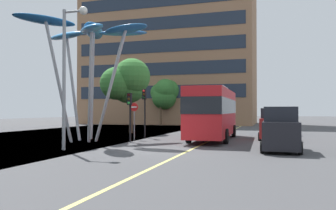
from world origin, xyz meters
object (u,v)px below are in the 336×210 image
object	(u,v)px
red_bus	(213,111)
traffic_light_kerb_far	(144,103)
car_parked_far	(279,123)
no_entry_sign	(134,115)
traffic_light_kerb_near	(130,106)
car_parked_near	(281,130)
street_lamp	(69,59)
leaf_sculpture	(91,40)
car_parked_mid	(273,125)

from	to	relation	value
red_bus	traffic_light_kerb_far	xyz separation A→B (m)	(-5.40, 0.40, 0.64)
red_bus	car_parked_far	xyz separation A→B (m)	(4.56, 7.37, -1.04)
car_parked_far	no_entry_sign	bearing A→B (deg)	-138.61
red_bus	traffic_light_kerb_far	bearing A→B (deg)	175.75
traffic_light_kerb_near	traffic_light_kerb_far	bearing A→B (deg)	96.07
car_parked_near	street_lamp	size ratio (longest dim) A/B	0.51
traffic_light_kerb_far	street_lamp	xyz separation A→B (m)	(-0.82, -9.05, 2.10)
leaf_sculpture	traffic_light_kerb_far	distance (m)	6.25
car_parked_mid	car_parked_far	distance (m)	5.86
traffic_light_kerb_far	no_entry_sign	distance (m)	2.10
street_lamp	no_entry_sign	distance (m)	7.84
car_parked_far	red_bus	bearing A→B (deg)	-121.72
car_parked_mid	car_parked_far	xyz separation A→B (m)	(0.43, 5.85, -0.03)
leaf_sculpture	car_parked_far	bearing A→B (deg)	40.25
red_bus	car_parked_mid	xyz separation A→B (m)	(4.13, 1.53, -1.01)
leaf_sculpture	no_entry_sign	distance (m)	6.13
car_parked_far	street_lamp	distance (m)	19.68
car_parked_near	no_entry_sign	size ratio (longest dim) A/B	1.46
car_parked_far	no_entry_sign	world-z (taller)	no_entry_sign
street_lamp	traffic_light_kerb_near	bearing A→B (deg)	76.81
car_parked_far	street_lamp	xyz separation A→B (m)	(-10.78, -16.02, 3.78)
traffic_light_kerb_near	car_parked_near	world-z (taller)	traffic_light_kerb_near
leaf_sculpture	car_parked_mid	world-z (taller)	leaf_sculpture
red_bus	car_parked_near	distance (m)	7.44
car_parked_far	street_lamp	bearing A→B (deg)	-123.94
leaf_sculpture	no_entry_sign	size ratio (longest dim) A/B	3.63
traffic_light_kerb_near	street_lamp	bearing A→B (deg)	-103.19
car_parked_mid	car_parked_far	bearing A→B (deg)	85.82
no_entry_sign	street_lamp	bearing A→B (deg)	-95.95
car_parked_near	traffic_light_kerb_near	bearing A→B (deg)	165.64
traffic_light_kerb_far	leaf_sculpture	bearing A→B (deg)	-125.44
car_parked_near	car_parked_far	distance (m)	13.21
no_entry_sign	leaf_sculpture	bearing A→B (deg)	-144.66
red_bus	car_parked_near	xyz separation A→B (m)	(4.50, -5.84, -1.01)
leaf_sculpture	car_parked_far	xyz separation A→B (m)	(12.57, 10.64, -6.01)
traffic_light_kerb_far	car_parked_mid	distance (m)	9.74
red_bus	traffic_light_kerb_near	xyz separation A→B (m)	(-5.00, -3.41, 0.30)
red_bus	leaf_sculpture	bearing A→B (deg)	-157.82
red_bus	car_parked_far	bearing A→B (deg)	58.28
traffic_light_kerb_far	car_parked_far	world-z (taller)	traffic_light_kerb_far
red_bus	car_parked_far	distance (m)	8.73
leaf_sculpture	car_parked_near	xyz separation A→B (m)	(12.51, -2.57, -5.97)
car_parked_near	no_entry_sign	bearing A→B (deg)	156.36
traffic_light_kerb_far	street_lamp	distance (m)	9.33
leaf_sculpture	traffic_light_kerb_near	world-z (taller)	leaf_sculpture
car_parked_far	no_entry_sign	size ratio (longest dim) A/B	1.44
car_parked_near	car_parked_mid	world-z (taller)	car_parked_near
no_entry_sign	car_parked_near	bearing A→B (deg)	-23.64
street_lamp	no_entry_sign	world-z (taller)	street_lamp
street_lamp	car_parked_near	bearing A→B (deg)	14.70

